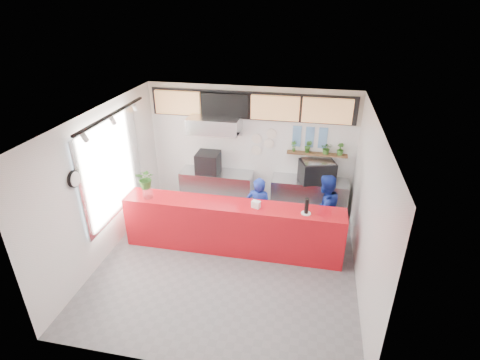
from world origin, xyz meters
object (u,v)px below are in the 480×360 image
Objects in this scene: panini_oven at (208,162)px; staff_center at (259,209)px; service_counter at (232,227)px; staff_right at (323,210)px; pepper_mill at (307,206)px; espresso_machine at (317,171)px.

panini_oven is 2.02m from staff_center.
service_counter is 8.20× the size of panini_oven.
panini_oven is 3.08m from staff_right.
espresso_machine is at bearing 84.78° from pepper_mill.
staff_center is (-1.17, -1.32, -0.40)m from espresso_machine.
panini_oven is at bearing 119.18° from service_counter.
staff_center is 4.78× the size of pepper_mill.
espresso_machine is 1.81m from staff_center.
staff_right is at bearing -22.92° from panini_oven.
espresso_machine reaches higher than panini_oven.
staff_right is at bearing -100.14° from espresso_machine.
staff_right is 5.14× the size of pepper_mill.
service_counter is 2.15m from panini_oven.
espresso_machine is (1.64, 1.80, 0.60)m from service_counter.
staff_center is (0.47, 0.48, 0.20)m from service_counter.
panini_oven is (-1.00, 1.80, 0.60)m from service_counter.
espresso_machine is at bearing -126.42° from staff_center.
pepper_mill is (1.00, -0.56, 0.53)m from staff_center.
staff_right reaches higher than espresso_machine.
espresso_machine is (2.64, 0.00, 0.00)m from panini_oven.
staff_center reaches higher than pepper_mill.
service_counter is at bearing -18.53° from staff_right.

